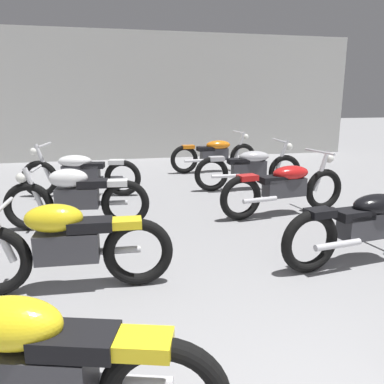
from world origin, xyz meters
TOP-DOWN VIEW (x-y plane):
  - back_wall at (0.00, 10.90)m, footprint 13.17×0.24m
  - motorcycle_left_row_0 at (-1.55, 0.94)m, footprint 1.91×0.74m
  - motorcycle_left_row_1 at (-1.52, 2.71)m, footprint 1.97×0.48m
  - motorcycle_left_row_2 at (-1.52, 4.57)m, footprint 1.97×0.48m
  - motorcycle_left_row_3 at (-1.54, 6.45)m, footprint 2.15×0.70m
  - motorcycle_right_row_1 at (1.64, 2.64)m, footprint 2.17×0.68m
  - motorcycle_right_row_2 at (1.57, 4.52)m, footprint 2.16×0.69m
  - motorcycle_right_row_3 at (1.66, 6.25)m, footprint 2.17×0.68m
  - motorcycle_right_row_4 at (1.54, 8.24)m, footprint 2.17×0.68m

SIDE VIEW (x-z plane):
  - motorcycle_left_row_3 at x=-1.54m, z-range -0.04..0.94m
  - motorcycle_right_row_1 at x=1.64m, z-range -0.04..0.94m
  - motorcycle_right_row_2 at x=1.57m, z-range -0.04..0.94m
  - motorcycle_right_row_3 at x=1.66m, z-range -0.04..0.94m
  - motorcycle_right_row_4 at x=1.54m, z-range -0.04..0.94m
  - motorcycle_left_row_0 at x=-1.55m, z-range 0.02..0.90m
  - motorcycle_left_row_1 at x=-1.52m, z-range 0.02..0.90m
  - motorcycle_left_row_2 at x=-1.52m, z-range 0.02..0.90m
  - back_wall at x=0.00m, z-range 0.00..3.60m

